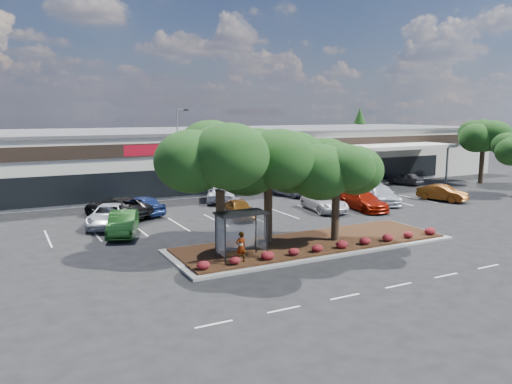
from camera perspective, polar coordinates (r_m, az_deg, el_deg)
name	(u,v)px	position (r m, az deg, el deg)	size (l,w,h in m)	color
ground	(380,258)	(29.67, 14.04, -7.28)	(160.00, 160.00, 0.00)	black
retail_store	(183,156)	(58.54, -8.33, 4.05)	(80.40, 25.20, 6.25)	silver
landscape_island	(312,243)	(31.49, 6.45, -5.87)	(18.00, 6.00, 0.26)	gray
lane_markings	(285,222)	(37.75, 3.35, -3.49)	(33.12, 20.06, 0.01)	silver
shrub_row	(332,245)	(29.73, 8.73, -6.05)	(17.00, 0.80, 0.50)	maroon
bus_shelter	(240,221)	(27.41, -1.83, -3.38)	(2.75, 1.55, 2.59)	black
island_tree_west	(220,184)	(28.26, -4.13, 0.89)	(7.20, 7.20, 7.89)	#113910
island_tree_mid	(268,184)	(30.45, 1.41, 0.97)	(6.60, 6.60, 7.32)	#113910
island_tree_east	(336,189)	(31.41, 9.14, 0.35)	(5.80, 5.80, 6.50)	#113910
tree_east_far	(483,151)	(63.74, 24.47, 4.32)	(6.40, 6.40, 7.62)	#113910
conifer_north_east	(359,135)	(84.14, 11.72, 6.39)	(3.96, 3.96, 9.00)	#113910
person_waiting	(241,247)	(26.90, -1.74, -6.29)	(0.61, 0.40, 1.66)	#594C47
light_pole	(179,156)	(52.14, -8.81, 4.14)	(1.42, 0.74, 8.66)	gray
car_0	(109,216)	(37.92, -16.45, -2.59)	(2.59, 5.62, 1.56)	silver
car_1	(123,223)	(34.86, -14.97, -3.49)	(1.72, 4.92, 1.62)	#1C4D1B
car_3	(240,209)	(38.95, -1.89, -1.98)	(1.75, 4.35, 1.48)	#663A0D
car_4	(325,202)	(42.25, 7.84, -1.19)	(2.44, 5.28, 1.47)	silver
car_5	(363,201)	(43.31, 12.17, -1.00)	(2.18, 5.37, 1.56)	#A11805
car_6	(374,192)	(49.07, 13.38, 0.04)	(1.66, 4.13, 1.41)	#175725
car_7	(380,194)	(46.73, 13.97, -0.28)	(2.30, 5.67, 1.64)	silver
car_8	(442,193)	(49.87, 20.50, -0.10)	(1.58, 4.52, 1.49)	#66300A
car_9	(141,205)	(41.24, -12.98, -1.48)	(1.93, 4.80, 1.63)	navy
car_10	(117,208)	(40.53, -15.61, -1.73)	(2.79, 6.06, 1.68)	black
car_11	(220,194)	(46.38, -4.10, -0.20)	(2.47, 5.35, 1.49)	silver
car_12	(225,193)	(46.52, -3.56, -0.16)	(1.59, 4.55, 1.50)	#4E4F55
car_13	(289,189)	(49.94, 3.82, 0.39)	(2.23, 4.84, 1.35)	#B5B7C1
car_14	(298,188)	(49.66, 4.77, 0.45)	(1.63, 4.69, 1.54)	slate
car_15	(342,185)	(52.60, 9.78, 0.81)	(2.50, 5.42, 1.50)	#B5BCC4
car_16	(368,186)	(52.33, 12.72, 0.66)	(2.06, 5.07, 1.47)	white
car_17	(405,178)	(59.79, 16.64, 1.52)	(1.70, 4.23, 1.44)	#56545C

